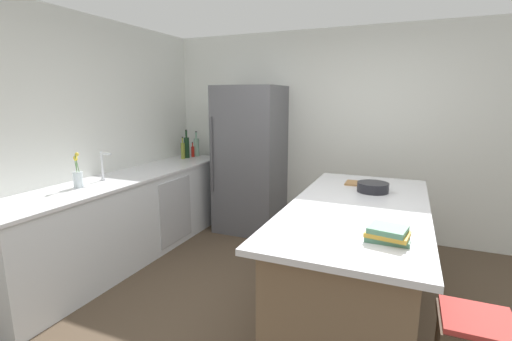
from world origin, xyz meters
The scene contains 16 objects.
ground_plane centered at (0.00, 0.00, 0.00)m, with size 7.20×7.20×0.00m, color #4C3D2D.
wall_rear centered at (0.00, 2.25, 1.30)m, with size 6.00×0.10×2.60m, color silver.
wall_left centered at (-2.45, 0.00, 1.30)m, with size 0.10×6.00×2.60m, color silver.
counter_run_left centered at (-2.07, 0.54, 0.46)m, with size 0.69×3.15×0.92m.
kitchen_island centered at (0.40, 0.39, 0.47)m, with size 1.03×2.27×0.92m.
refrigerator centered at (-1.18, 1.85, 0.95)m, with size 0.81×0.74×1.91m.
bar_stool centered at (1.11, -0.47, 0.53)m, with size 0.36×0.36×0.65m.
sink_faucet centered at (-2.12, 0.26, 1.08)m, with size 0.15×0.05×0.30m.
flower_vase centered at (-2.11, -0.05, 1.02)m, with size 0.09×0.09×0.33m.
gin_bottle centered at (-2.10, 2.00, 1.06)m, with size 0.08×0.08×0.36m.
hot_sauce_bottle centered at (-2.12, 1.91, 1.00)m, with size 0.04×0.04×0.21m.
wine_bottle centered at (-2.14, 1.81, 1.08)m, with size 0.07×0.07×0.40m.
olive_oil_bottle centered at (-2.15, 1.72, 1.04)m, with size 0.06×0.06×0.30m.
cookbook_stack centered at (0.65, -0.29, 0.97)m, with size 0.26×0.22×0.09m.
mixing_bowl centered at (0.46, 0.86, 0.97)m, with size 0.27×0.27×0.08m.
cutting_board centered at (0.35, 1.10, 0.93)m, with size 0.32×0.20×0.02m.
Camera 1 is at (0.71, -2.42, 1.74)m, focal length 25.18 mm.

